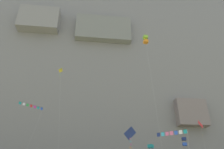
% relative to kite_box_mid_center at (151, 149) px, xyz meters
% --- Properties ---
extents(cliff_face, '(180.00, 28.60, 78.31)m').
position_rel_kite_box_mid_center_xyz_m(cliff_face, '(-9.93, 22.80, 29.48)').
color(cliff_face, gray).
rests_on(cliff_face, ground).
extents(kite_box_mid_center, '(1.88, 2.56, 10.68)m').
position_rel_kite_box_mid_center_xyz_m(kite_box_mid_center, '(0.00, 0.00, 0.00)').
color(kite_box_mid_center, teal).
rests_on(kite_box_mid_center, ground).
extents(kite_diamond_mid_right, '(2.63, 1.87, 12.14)m').
position_rel_kite_box_mid_center_xyz_m(kite_diamond_mid_right, '(-6.02, -8.55, 1.05)').
color(kite_diamond_mid_right, navy).
rests_on(kite_diamond_mid_right, ground).
extents(kite_banner_upper_left, '(3.84, 3.45, 15.94)m').
position_rel_kite_box_mid_center_xyz_m(kite_banner_upper_left, '(-23.85, -7.22, 5.35)').
color(kite_banner_upper_left, black).
rests_on(kite_banner_upper_left, ground).
extents(kite_diamond_high_right, '(3.23, 3.98, 28.46)m').
position_rel_kite_box_mid_center_xyz_m(kite_diamond_high_right, '(-20.38, 0.48, 15.70)').
color(kite_diamond_high_right, yellow).
rests_on(kite_diamond_high_right, ground).
extents(kite_banner_high_center, '(2.45, 3.03, 7.13)m').
position_rel_kite_box_mid_center_xyz_m(kite_banner_high_center, '(-5.45, -26.04, -3.17)').
color(kite_banner_high_center, black).
rests_on(kite_banner_high_center, ground).
extents(kite_diamond_far_right, '(1.72, 2.49, 14.15)m').
position_rel_kite_box_mid_center_xyz_m(kite_diamond_far_right, '(8.07, -7.20, 3.09)').
color(kite_diamond_far_right, red).
rests_on(kite_diamond_far_right, ground).
extents(kite_box_upper_right, '(3.13, 6.26, 11.51)m').
position_rel_kite_box_mid_center_xyz_m(kite_box_upper_right, '(5.87, -3.75, 0.98)').
color(kite_box_upper_right, navy).
rests_on(kite_box_upper_right, ground).
extents(kite_box_low_left, '(1.00, 4.13, 30.86)m').
position_rel_kite_box_mid_center_xyz_m(kite_box_low_left, '(-2.40, -10.69, 20.20)').
color(kite_box_low_left, '#8CCC33').
rests_on(kite_box_low_left, ground).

